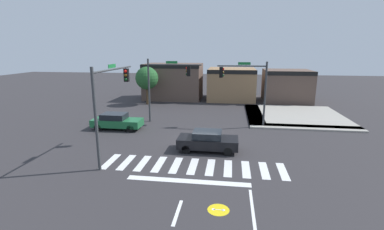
% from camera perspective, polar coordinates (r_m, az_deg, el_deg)
% --- Properties ---
extents(ground_plane, '(120.00, 120.00, 0.00)m').
position_cam_1_polar(ground_plane, '(21.44, 1.86, -5.65)').
color(ground_plane, '#302D30').
extents(crosswalk_near, '(11.17, 2.45, 0.01)m').
position_cam_1_polar(crosswalk_near, '(17.28, 0.20, -10.49)').
color(crosswalk_near, silver).
rests_on(crosswalk_near, ground_plane).
extents(bike_detector_marking, '(0.99, 0.99, 0.01)m').
position_cam_1_polar(bike_detector_marking, '(13.14, 5.47, -18.88)').
color(bike_detector_marking, yellow).
rests_on(bike_detector_marking, ground_plane).
extents(curb_corner_northeast, '(10.00, 10.60, 0.15)m').
position_cam_1_polar(curb_corner_northeast, '(31.02, 19.63, -0.27)').
color(curb_corner_northeast, '#9E998E').
rests_on(curb_corner_northeast, ground_plane).
extents(storefront_row, '(22.73, 6.63, 4.99)m').
position_cam_1_polar(storefront_row, '(39.37, 6.28, 6.52)').
color(storefront_row, brown).
rests_on(storefront_row, ground_plane).
extents(traffic_signal_northwest, '(5.17, 0.32, 6.13)m').
position_cam_1_polar(traffic_signal_northwest, '(26.62, -5.36, 7.29)').
color(traffic_signal_northwest, '#383A3D').
rests_on(traffic_signal_northwest, ground_plane).
extents(traffic_signal_southwest, '(0.32, 6.01, 6.08)m').
position_cam_1_polar(traffic_signal_southwest, '(18.41, -16.43, 4.40)').
color(traffic_signal_southwest, '#383A3D').
rests_on(traffic_signal_southwest, ground_plane).
extents(traffic_signal_northeast, '(4.45, 0.32, 5.94)m').
position_cam_1_polar(traffic_signal_northeast, '(25.56, 11.19, 6.64)').
color(traffic_signal_northeast, '#383A3D').
rests_on(traffic_signal_northeast, ground_plane).
extents(car_black, '(4.22, 1.82, 1.42)m').
position_cam_1_polar(car_black, '(19.58, 3.26, -5.33)').
color(car_black, black).
rests_on(car_black, ground_plane).
extents(car_green, '(4.40, 1.78, 1.43)m').
position_cam_1_polar(car_green, '(25.64, -15.30, -1.23)').
color(car_green, '#1E6638').
rests_on(car_green, ground_plane).
extents(roadside_tree, '(2.90, 2.90, 4.85)m').
position_cam_1_polar(roadside_tree, '(35.95, -9.30, 7.47)').
color(roadside_tree, '#4C3823').
rests_on(roadside_tree, ground_plane).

